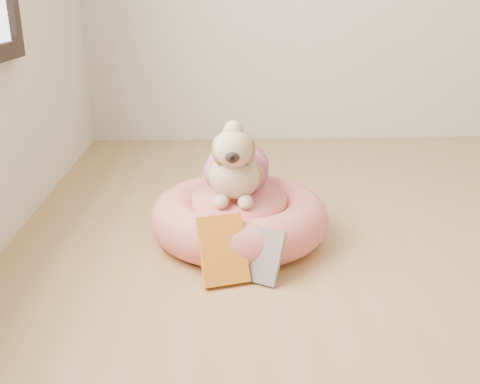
{
  "coord_description": "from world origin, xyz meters",
  "views": [
    {
      "loc": [
        -1.23,
        -1.06,
        0.85
      ],
      "look_at": [
        -1.15,
        0.72,
        0.2
      ],
      "focal_mm": 40.0,
      "sensor_mm": 36.0,
      "label": 1
    }
  ],
  "objects_px": {
    "pet_bed": "(239,217)",
    "book_yellow": "(223,250)",
    "dog": "(236,154)",
    "book_white": "(264,256)"
  },
  "relations": [
    {
      "from": "pet_bed",
      "to": "book_yellow",
      "type": "height_order",
      "value": "book_yellow"
    },
    {
      "from": "pet_bed",
      "to": "dog",
      "type": "height_order",
      "value": "dog"
    },
    {
      "from": "book_yellow",
      "to": "book_white",
      "type": "distance_m",
      "value": 0.13
    },
    {
      "from": "book_white",
      "to": "dog",
      "type": "bearing_deg",
      "value": 133.32
    },
    {
      "from": "book_yellow",
      "to": "book_white",
      "type": "xyz_separation_m",
      "value": [
        0.13,
        -0.01,
        -0.02
      ]
    },
    {
      "from": "pet_bed",
      "to": "book_yellow",
      "type": "xyz_separation_m",
      "value": [
        -0.07,
        -0.32,
        0.02
      ]
    },
    {
      "from": "pet_bed",
      "to": "book_yellow",
      "type": "bearing_deg",
      "value": -101.94
    },
    {
      "from": "dog",
      "to": "book_white",
      "type": "distance_m",
      "value": 0.42
    },
    {
      "from": "book_yellow",
      "to": "book_white",
      "type": "relative_size",
      "value": 1.26
    },
    {
      "from": "book_yellow",
      "to": "dog",
      "type": "bearing_deg",
      "value": 66.28
    }
  ]
}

